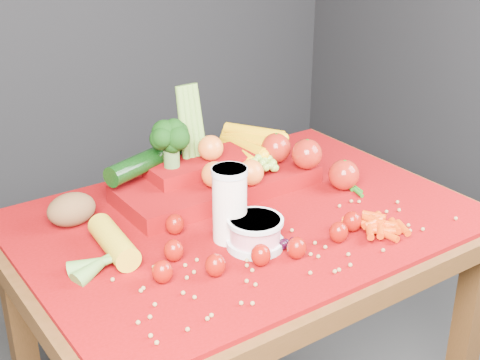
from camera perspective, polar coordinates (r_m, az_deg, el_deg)
table at (r=1.66m, az=0.40°, el=-6.38°), size 1.10×0.80×0.75m
red_cloth at (r=1.61m, az=0.41°, el=-3.29°), size 1.05×0.75×0.01m
milk_glass at (r=1.46m, az=-0.89°, el=-1.88°), size 0.08×0.08×0.17m
yogurt_bowl at (r=1.46m, az=1.30°, el=-4.45°), size 0.13×0.13×0.07m
strawberry_scatter at (r=1.43m, az=-0.49°, el=-5.57°), size 0.54×0.28×0.05m
dark_grape_cluster at (r=1.47m, az=4.49°, el=-5.38°), size 0.06×0.05×0.03m
soybean_scatter at (r=1.46m, az=4.94°, el=-5.92°), size 0.84×0.24×0.01m
corn_ear at (r=1.43m, az=-11.37°, el=-6.35°), size 0.19×0.24×0.06m
potato at (r=1.60m, az=-14.19°, el=-2.45°), size 0.12×0.08×0.08m
baby_carrot_pile at (r=1.56m, az=11.51°, el=-3.89°), size 0.18×0.17×0.03m
green_bean_pile at (r=1.78m, az=9.04°, el=-0.32°), size 0.14×0.12×0.01m
produce_mound at (r=1.72m, az=-1.30°, el=1.00°), size 0.60×0.37×0.27m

